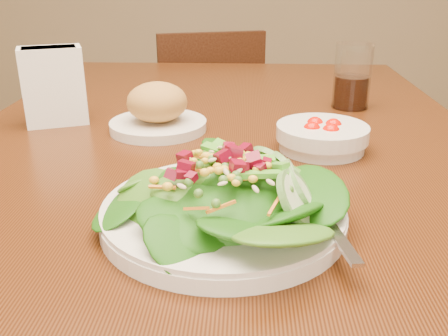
{
  "coord_description": "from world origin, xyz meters",
  "views": [
    {
      "loc": [
        0.04,
        -0.78,
        1.02
      ],
      "look_at": [
        0.02,
        -0.26,
        0.81
      ],
      "focal_mm": 40.0,
      "sensor_mm": 36.0,
      "label": 1
    }
  ],
  "objects": [
    {
      "name": "tomato_bowl",
      "position": [
        0.16,
        -0.03,
        0.77
      ],
      "size": [
        0.14,
        0.14,
        0.05
      ],
      "color": "silver",
      "rests_on": "dining_table"
    },
    {
      "name": "drinking_glass",
      "position": [
        0.25,
        0.23,
        0.81
      ],
      "size": [
        0.07,
        0.07,
        0.13
      ],
      "color": "silver",
      "rests_on": "dining_table"
    },
    {
      "name": "salad_plate",
      "position": [
        0.03,
        -0.28,
        0.78
      ],
      "size": [
        0.28,
        0.28,
        0.08
      ],
      "rotation": [
        0.0,
        0.0,
        -0.12
      ],
      "color": "silver",
      "rests_on": "dining_table"
    },
    {
      "name": "napkin_holder",
      "position": [
        -0.3,
        0.09,
        0.82
      ],
      "size": [
        0.12,
        0.09,
        0.14
      ],
      "rotation": [
        0.0,
        0.0,
        0.38
      ],
      "color": "white",
      "rests_on": "dining_table"
    },
    {
      "name": "dining_table",
      "position": [
        0.0,
        0.0,
        0.65
      ],
      "size": [
        0.9,
        1.4,
        0.75
      ],
      "color": "#49250F",
      "rests_on": "ground_plane"
    },
    {
      "name": "bread_plate",
      "position": [
        -0.11,
        0.06,
        0.78
      ],
      "size": [
        0.17,
        0.17,
        0.09
      ],
      "color": "silver",
      "rests_on": "dining_table"
    },
    {
      "name": "chair_far",
      "position": [
        -0.1,
        0.98,
        0.43
      ],
      "size": [
        0.47,
        0.47,
        0.82
      ],
      "rotation": [
        0.0,
        0.0,
        3.42
      ],
      "color": "#3A1D0F",
      "rests_on": "ground_plane"
    }
  ]
}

